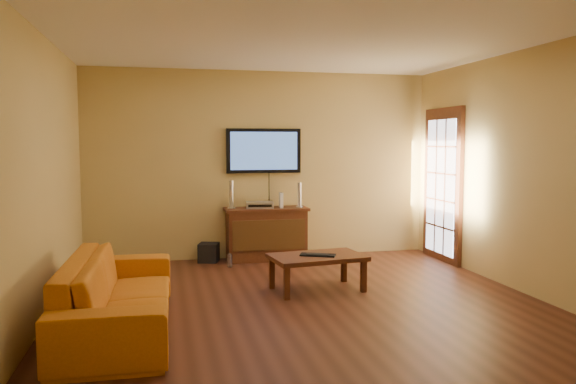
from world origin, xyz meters
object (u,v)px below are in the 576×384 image
object	(u,v)px
bottle	(230,260)
speaker_right	(300,196)
sofa	(118,281)
coffee_table	(317,260)
av_receiver	(260,205)
speaker_left	(231,196)
television	(264,151)
subwoofer	(209,253)
game_console	(281,200)
keyboard	(318,255)
media_console	(266,234)

from	to	relation	value
bottle	speaker_right	bearing A→B (deg)	18.50
sofa	speaker_right	world-z (taller)	speaker_right
coffee_table	av_receiver	distance (m)	1.88
speaker_left	speaker_right	xyz separation A→B (m)	(0.98, -0.05, -0.02)
sofa	bottle	distance (m)	2.67
television	speaker_left	xyz separation A→B (m)	(-0.49, -0.15, -0.63)
speaker_right	subwoofer	world-z (taller)	speaker_right
coffee_table	game_console	bearing A→B (deg)	91.55
game_console	sofa	bearing A→B (deg)	-123.87
game_console	bottle	distance (m)	1.14
subwoofer	sofa	bearing A→B (deg)	-93.65
television	av_receiver	world-z (taller)	television
speaker_left	keyboard	distance (m)	2.06
game_console	keyboard	world-z (taller)	game_console
subwoofer	bottle	size ratio (longest dim) A/B	1.38
coffee_table	sofa	world-z (taller)	sofa
media_console	speaker_right	bearing A→B (deg)	-0.82
coffee_table	subwoofer	xyz separation A→B (m)	(-1.08, 1.80, -0.22)
television	speaker_left	distance (m)	0.81
television	keyboard	bearing A→B (deg)	-82.73
coffee_table	speaker_right	distance (m)	1.86
coffee_table	speaker_right	world-z (taller)	speaker_right
sofa	subwoofer	size ratio (longest dim) A/B	8.57
speaker_left	game_console	distance (m)	0.71
av_receiver	keyboard	distance (m)	1.90
av_receiver	coffee_table	bearing A→B (deg)	-71.09
speaker_left	bottle	bearing A→B (deg)	-101.08
television	sofa	size ratio (longest dim) A/B	0.48
speaker_right	av_receiver	distance (m)	0.59
bottle	av_receiver	bearing A→B (deg)	38.25
speaker_left	television	bearing A→B (deg)	16.63
speaker_left	sofa	bearing A→B (deg)	-116.28
media_console	bottle	bearing A→B (deg)	-147.71
av_receiver	subwoofer	world-z (taller)	av_receiver
speaker_right	media_console	bearing A→B (deg)	179.18
sofa	subwoofer	xyz separation A→B (m)	(1.02, 2.72, -0.31)
television	speaker_right	size ratio (longest dim) A/B	3.06
speaker_right	coffee_table	bearing A→B (deg)	-97.36
game_console	keyboard	bearing A→B (deg)	-84.86
television	speaker_right	xyz separation A→B (m)	(0.49, -0.19, -0.64)
speaker_left	subwoofer	distance (m)	0.86
av_receiver	subwoofer	bearing A→B (deg)	-173.40
sofa	game_console	size ratio (longest dim) A/B	10.54
bottle	keyboard	size ratio (longest dim) A/B	0.45
coffee_table	av_receiver	xyz separation A→B (m)	(-0.35, 1.79, 0.44)
speaker_left	bottle	xyz separation A→B (m)	(-0.08, -0.40, -0.84)
speaker_right	bottle	bearing A→B (deg)	-161.50
coffee_table	sofa	distance (m)	2.28
speaker_left	keyboard	size ratio (longest dim) A/B	0.94
sofa	game_console	bearing A→B (deg)	-36.31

